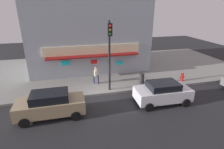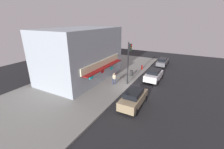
{
  "view_description": "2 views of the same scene",
  "coord_description": "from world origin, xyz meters",
  "px_view_note": "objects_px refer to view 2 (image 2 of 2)",
  "views": [
    {
      "loc": [
        -2.45,
        -13.18,
        7.09
      ],
      "look_at": [
        1.03,
        1.04,
        1.38
      ],
      "focal_mm": 28.75,
      "sensor_mm": 36.0,
      "label": 1
    },
    {
      "loc": [
        -17.45,
        -6.82,
        8.78
      ],
      "look_at": [
        -1.14,
        2.0,
        1.93
      ],
      "focal_mm": 24.24,
      "sensor_mm": 36.0,
      "label": 2
    }
  ],
  "objects_px": {
    "traffic_light": "(129,58)",
    "parked_car_grey": "(163,62)",
    "parked_car_tan": "(133,98)",
    "pedestrian": "(114,78)",
    "parked_car_white": "(154,75)",
    "trash_can": "(131,73)",
    "fire_hydrant": "(142,67)"
  },
  "relations": [
    {
      "from": "fire_hydrant",
      "to": "parked_car_white",
      "type": "relative_size",
      "value": 0.19
    },
    {
      "from": "parked_car_tan",
      "to": "parked_car_grey",
      "type": "xyz_separation_m",
      "value": [
        16.73,
        0.22,
        -0.12
      ]
    },
    {
      "from": "fire_hydrant",
      "to": "pedestrian",
      "type": "distance_m",
      "value": 8.33
    },
    {
      "from": "trash_can",
      "to": "pedestrian",
      "type": "distance_m",
      "value": 4.29
    },
    {
      "from": "pedestrian",
      "to": "parked_car_tan",
      "type": "relative_size",
      "value": 0.37
    },
    {
      "from": "traffic_light",
      "to": "fire_hydrant",
      "type": "distance_m",
      "value": 7.99
    },
    {
      "from": "pedestrian",
      "to": "parked_car_grey",
      "type": "height_order",
      "value": "pedestrian"
    },
    {
      "from": "parked_car_grey",
      "to": "trash_can",
      "type": "bearing_deg",
      "value": 160.6
    },
    {
      "from": "parked_car_grey",
      "to": "parked_car_white",
      "type": "bearing_deg",
      "value": -177.6
    },
    {
      "from": "trash_can",
      "to": "pedestrian",
      "type": "height_order",
      "value": "pedestrian"
    },
    {
      "from": "parked_car_white",
      "to": "pedestrian",
      "type": "bearing_deg",
      "value": 135.29
    },
    {
      "from": "parked_car_tan",
      "to": "traffic_light",
      "type": "bearing_deg",
      "value": 28.9
    },
    {
      "from": "traffic_light",
      "to": "pedestrian",
      "type": "bearing_deg",
      "value": 119.07
    },
    {
      "from": "parked_car_white",
      "to": "parked_car_grey",
      "type": "bearing_deg",
      "value": 2.4
    },
    {
      "from": "fire_hydrant",
      "to": "parked_car_grey",
      "type": "height_order",
      "value": "parked_car_grey"
    },
    {
      "from": "trash_can",
      "to": "pedestrian",
      "type": "xyz_separation_m",
      "value": [
        -4.17,
        0.92,
        0.42
      ]
    },
    {
      "from": "traffic_light",
      "to": "parked_car_tan",
      "type": "height_order",
      "value": "traffic_light"
    },
    {
      "from": "traffic_light",
      "to": "parked_car_grey",
      "type": "height_order",
      "value": "traffic_light"
    },
    {
      "from": "parked_car_tan",
      "to": "parked_car_grey",
      "type": "distance_m",
      "value": 16.73
    },
    {
      "from": "trash_can",
      "to": "pedestrian",
      "type": "relative_size",
      "value": 0.57
    },
    {
      "from": "traffic_light",
      "to": "pedestrian",
      "type": "height_order",
      "value": "traffic_light"
    },
    {
      "from": "pedestrian",
      "to": "traffic_light",
      "type": "bearing_deg",
      "value": -60.93
    },
    {
      "from": "traffic_light",
      "to": "parked_car_white",
      "type": "relative_size",
      "value": 1.38
    },
    {
      "from": "parked_car_grey",
      "to": "parked_car_white",
      "type": "height_order",
      "value": "parked_car_white"
    },
    {
      "from": "parked_car_tan",
      "to": "parked_car_white",
      "type": "xyz_separation_m",
      "value": [
        8.15,
        -0.14,
        -0.03
      ]
    },
    {
      "from": "traffic_light",
      "to": "parked_car_grey",
      "type": "xyz_separation_m",
      "value": [
        12.08,
        -2.35,
        -3.1
      ]
    },
    {
      "from": "fire_hydrant",
      "to": "parked_car_white",
      "type": "bearing_deg",
      "value": -141.25
    },
    {
      "from": "parked_car_grey",
      "to": "parked_car_white",
      "type": "xyz_separation_m",
      "value": [
        -8.58,
        -0.36,
        0.1
      ]
    },
    {
      "from": "parked_car_grey",
      "to": "fire_hydrant",
      "type": "bearing_deg",
      "value": 150.97
    },
    {
      "from": "trash_can",
      "to": "parked_car_tan",
      "type": "xyz_separation_m",
      "value": [
        -7.89,
        -3.33,
        0.26
      ]
    },
    {
      "from": "traffic_light",
      "to": "parked_car_white",
      "type": "xyz_separation_m",
      "value": [
        3.5,
        -2.71,
        -3.0
      ]
    },
    {
      "from": "traffic_light",
      "to": "parked_car_tan",
      "type": "bearing_deg",
      "value": -151.1
    }
  ]
}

